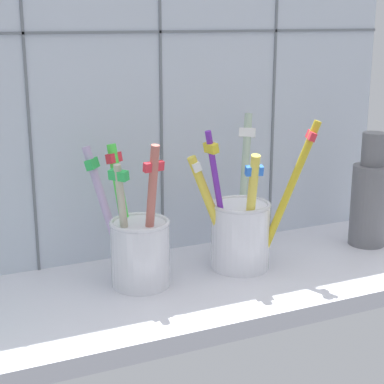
% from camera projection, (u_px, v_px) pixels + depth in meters
% --- Properties ---
extents(counter_slab, '(0.64, 0.22, 0.02)m').
position_uv_depth(counter_slab, '(198.00, 289.00, 0.73)').
color(counter_slab, silver).
rests_on(counter_slab, ground).
extents(tile_wall_back, '(0.64, 0.02, 0.45)m').
position_uv_depth(tile_wall_back, '(158.00, 91.00, 0.78)').
color(tile_wall_back, silver).
rests_on(tile_wall_back, ground).
extents(toothbrush_cup_left, '(0.09, 0.08, 0.17)m').
position_uv_depth(toothbrush_cup_left, '(138.00, 246.00, 0.71)').
color(toothbrush_cup_left, silver).
rests_on(toothbrush_cup_left, counter_slab).
extents(toothbrush_cup_right, '(0.15, 0.12, 0.18)m').
position_uv_depth(toothbrush_cup_right, '(241.00, 228.00, 0.76)').
color(toothbrush_cup_right, white).
rests_on(toothbrush_cup_right, counter_slab).
extents(ceramic_vase, '(0.05, 0.05, 0.15)m').
position_uv_depth(ceramic_vase, '(369.00, 198.00, 0.83)').
color(ceramic_vase, slate).
rests_on(ceramic_vase, counter_slab).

